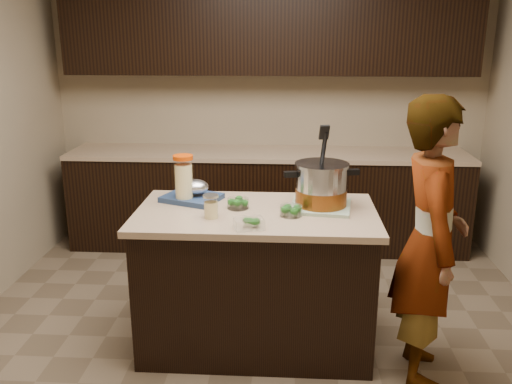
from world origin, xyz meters
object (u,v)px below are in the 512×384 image
island (256,278)px  lemonade_pitcher (184,181)px  stock_pot (321,187)px  person (430,243)px

island → lemonade_pitcher: (-0.46, 0.14, 0.59)m
stock_pot → lemonade_pitcher: stock_pot is taller
island → lemonade_pitcher: size_ratio=4.82×
person → stock_pot: bearing=63.4°
stock_pot → person: size_ratio=0.29×
island → person: 1.08m
island → person: size_ratio=0.89×
lemonade_pitcher → person: person is taller
lemonade_pitcher → stock_pot: bearing=-3.1°
person → island: bearing=79.5°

